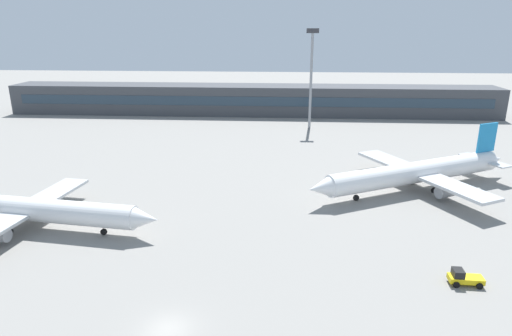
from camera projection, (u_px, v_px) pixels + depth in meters
ground_plane at (225, 183)px, 79.29m from camera, size 400.00×400.00×0.00m
terminal_building at (252, 100)px, 140.23m from camera, size 151.01×12.13×9.00m
airplane_near at (31, 210)px, 60.91m from camera, size 37.15×26.07×9.19m
airplane_mid at (415, 173)px, 75.12m from camera, size 38.08×27.60×10.26m
baggage_tug_yellow at (464, 278)px, 48.18m from camera, size 3.65×1.93×1.75m
floodlight_tower_west at (311, 72)px, 117.68m from camera, size 3.20×0.80×26.15m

